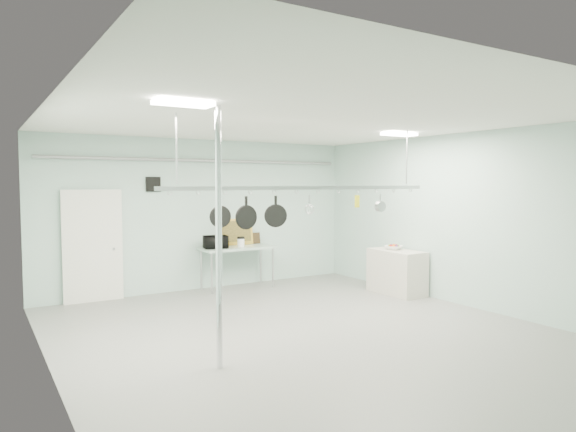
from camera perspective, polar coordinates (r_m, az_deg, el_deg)
floor at (r=7.93m, az=2.15°, el=-12.98°), size 8.00×8.00×0.00m
ceiling at (r=7.65m, az=2.21°, el=10.56°), size 7.00×8.00×0.02m
back_wall at (r=11.16m, az=-9.32°, el=0.17°), size 7.00×0.02×3.20m
right_wall at (r=10.00m, az=19.03°, el=-0.39°), size 0.02×8.00×3.20m
door at (r=10.50m, az=-20.88°, el=-3.26°), size 1.10×0.10×2.20m
wall_vent at (r=10.75m, az=-14.75°, el=3.43°), size 0.30×0.04×0.30m
conduit_pipe at (r=11.06m, az=-9.20°, el=6.10°), size 6.60×0.07×0.07m
chrome_pole at (r=6.28m, az=-7.70°, el=-2.51°), size 0.08×0.08×3.20m
prep_table at (r=11.12m, az=-5.64°, el=-3.79°), size 1.60×0.70×0.91m
side_cabinet at (r=10.83m, az=11.98°, el=-6.10°), size 0.60×1.20×0.90m
pot_rack at (r=7.96m, az=2.18°, el=3.36°), size 4.80×0.06×1.00m
light_panel_left at (r=5.94m, az=-11.54°, el=12.19°), size 0.65×0.30×0.05m
light_panel_right at (r=9.62m, az=12.25°, el=8.88°), size 0.65×0.30×0.05m
microwave at (r=10.86m, az=-8.05°, el=-2.89°), size 0.53×0.40×0.27m
coffee_canister at (r=11.06m, az=-5.26°, el=-2.98°), size 0.16×0.16×0.18m
painting_large at (r=11.40m, az=-5.79°, el=-1.77°), size 0.79×0.17×0.58m
painting_small at (r=11.61m, az=-3.84°, el=-2.48°), size 0.30×0.10×0.25m
fruit_bowl at (r=10.83m, az=11.66°, el=-3.46°), size 0.45×0.45×0.09m
skillet_left at (r=7.25m, az=-7.53°, el=0.51°), size 0.31×0.11×0.42m
skillet_mid at (r=7.43m, az=-4.67°, el=0.38°), size 0.35×0.07×0.48m
skillet_right at (r=7.67m, az=-1.38°, el=0.56°), size 0.34×0.18×0.46m
whisk at (r=7.99m, az=2.40°, el=1.26°), size 0.18×0.18×0.30m
grater at (r=8.55m, az=7.69°, el=1.63°), size 0.09×0.04×0.22m
saucepan at (r=8.88m, az=10.20°, el=1.39°), size 0.20×0.13×0.32m
fruit_cluster at (r=10.83m, az=11.67°, el=-3.25°), size 0.24×0.24×0.09m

